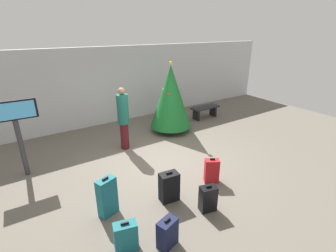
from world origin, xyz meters
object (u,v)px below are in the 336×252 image
Objects in this scene: flight_info_kiosk at (16,124)px; waiting_bench at (205,110)px; suitcase_5 at (169,187)px; suitcase_4 at (212,171)px; traveller_0 at (123,117)px; suitcase_3 at (126,237)px; holiday_tree at (171,97)px; suitcase_2 at (167,233)px; suitcase_0 at (208,199)px; suitcase_1 at (107,197)px.

flight_info_kiosk reaches higher than waiting_bench.
suitcase_4 is at bearing 0.07° from suitcase_5.
flight_info_kiosk is 2.80× the size of suitcase_5.
traveller_0 is 3.02× the size of suitcase_4.
flight_info_kiosk reaches higher than suitcase_3.
suitcase_2 is (-2.87, -4.12, -1.01)m from holiday_tree.
suitcase_3 is at bearing -132.41° from holiday_tree.
suitcase_3 is 2.60m from suitcase_4.
suitcase_0 is 1.02m from suitcase_4.
suitcase_5 is (-0.25, -2.78, -0.68)m from traveller_0.
holiday_tree is at bearing 39.74° from suitcase_1.
waiting_bench is at bearing 10.77° from holiday_tree.
traveller_0 reaches higher than waiting_bench.
suitcase_5 reaches higher than suitcase_2.
flight_info_kiosk reaches higher than suitcase_2.
suitcase_1 is at bearing -64.76° from flight_info_kiosk.
suitcase_5 is at bearing 54.70° from suitcase_2.
suitcase_3 is 0.89× the size of suitcase_4.
waiting_bench is at bearing 30.89° from suitcase_1.
suitcase_4 is at bearing 42.88° from suitcase_0.
suitcase_3 reaches higher than suitcase_2.
suitcase_4 is (-0.97, -3.14, -0.97)m from holiday_tree.
suitcase_3 is at bearing -142.41° from waiting_bench.
suitcase_2 is at bearing -137.04° from waiting_bench.
suitcase_5 is (0.69, 0.97, 0.07)m from suitcase_2.
flight_info_kiosk is 3.84m from suitcase_5.
holiday_tree is 2.93× the size of suitcase_1.
suitcase_0 is at bearing -137.12° from suitcase_4.
suitcase_4 reaches higher than suitcase_2.
suitcase_5 is at bearing 27.06° from suitcase_3.
suitcase_3 is at bearing 153.10° from suitcase_2.
suitcase_1 is (1.18, -2.50, -0.97)m from flight_info_kiosk.
suitcase_5 is at bearing -139.60° from waiting_bench.
suitcase_4 is at bearing 14.82° from suitcase_3.
flight_info_kiosk is at bearing 129.45° from suitcase_0.
suitcase_4 is (1.90, 0.97, 0.04)m from suitcase_2.
suitcase_0 is 0.84m from suitcase_5.
waiting_bench is 6.59m from suitcase_2.
suitcase_2 is (1.72, -3.77, -1.11)m from flight_info_kiosk.
suitcase_1 is at bearing -149.11° from waiting_bench.
traveller_0 is at bearing 84.83° from suitcase_5.
suitcase_4 reaches higher than suitcase_0.
suitcase_3 is at bearing -165.18° from suitcase_4.
suitcase_4 is at bearing 27.11° from suitcase_2.
suitcase_1 is (-5.36, -3.21, 0.05)m from waiting_bench.
suitcase_5 is (-1.21, -0.00, 0.03)m from suitcase_4.
holiday_tree is 4.60m from flight_info_kiosk.
suitcase_4 reaches higher than suitcase_3.
traveller_0 reaches higher than suitcase_1.
flight_info_kiosk is at bearing 115.24° from suitcase_1.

